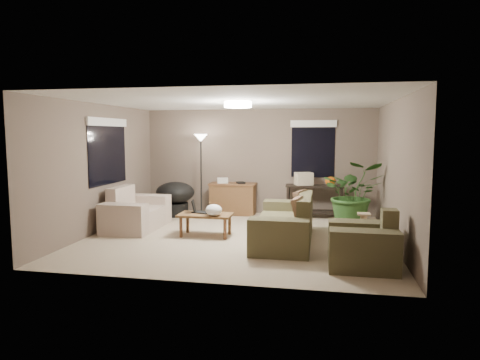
% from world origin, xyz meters
% --- Properties ---
extents(room_shell, '(5.50, 5.50, 5.50)m').
position_xyz_m(room_shell, '(0.00, 0.00, 1.25)').
color(room_shell, tan).
rests_on(room_shell, ground).
extents(main_sofa, '(0.95, 2.20, 0.85)m').
position_xyz_m(main_sofa, '(0.92, -0.21, 0.29)').
color(main_sofa, brown).
rests_on(main_sofa, ground).
extents(throw_pillows, '(0.36, 1.39, 0.47)m').
position_xyz_m(throw_pillows, '(1.17, -0.21, 0.65)').
color(throw_pillows, '#8C7251').
rests_on(throw_pillows, main_sofa).
extents(loveseat, '(0.90, 1.60, 0.85)m').
position_xyz_m(loveseat, '(-2.20, 0.35, 0.30)').
color(loveseat, beige).
rests_on(loveseat, ground).
extents(armchair, '(0.95, 1.00, 0.85)m').
position_xyz_m(armchair, '(2.13, -1.39, 0.30)').
color(armchair, '#46412A').
rests_on(armchair, ground).
extents(coffee_table, '(1.00, 0.55, 0.42)m').
position_xyz_m(coffee_table, '(-0.62, -0.02, 0.36)').
color(coffee_table, brown).
rests_on(coffee_table, ground).
extents(laptop, '(0.40, 0.32, 0.24)m').
position_xyz_m(laptop, '(-0.79, 0.08, 0.48)').
color(laptop, black).
rests_on(laptop, coffee_table).
extents(plastic_bag, '(0.36, 0.34, 0.21)m').
position_xyz_m(plastic_bag, '(-0.42, -0.17, 0.53)').
color(plastic_bag, white).
rests_on(plastic_bag, coffee_table).
extents(desk, '(1.10, 0.50, 0.75)m').
position_xyz_m(desk, '(-0.56, 2.20, 0.38)').
color(desk, brown).
rests_on(desk, ground).
extents(desk_papers, '(0.73, 0.32, 0.12)m').
position_xyz_m(desk_papers, '(-0.71, 2.19, 0.80)').
color(desk_papers, silver).
rests_on(desk_papers, desk).
extents(console_table, '(1.30, 0.40, 0.75)m').
position_xyz_m(console_table, '(1.36, 2.17, 0.44)').
color(console_table, black).
rests_on(console_table, ground).
extents(pumpkin, '(0.24, 0.24, 0.20)m').
position_xyz_m(pumpkin, '(1.71, 2.17, 0.85)').
color(pumpkin, orange).
rests_on(pumpkin, console_table).
extents(cardboard_box, '(0.46, 0.40, 0.29)m').
position_xyz_m(cardboard_box, '(1.11, 2.17, 0.89)').
color(cardboard_box, beige).
rests_on(cardboard_box, console_table).
extents(papasan_chair, '(0.95, 0.95, 0.80)m').
position_xyz_m(papasan_chair, '(-1.86, 1.80, 0.47)').
color(papasan_chair, black).
rests_on(papasan_chair, ground).
extents(floor_lamp, '(0.32, 0.32, 1.91)m').
position_xyz_m(floor_lamp, '(-1.29, 2.03, 1.60)').
color(floor_lamp, black).
rests_on(floor_lamp, ground).
extents(ceiling_fixture, '(0.50, 0.50, 0.10)m').
position_xyz_m(ceiling_fixture, '(0.00, 0.00, 2.44)').
color(ceiling_fixture, white).
rests_on(ceiling_fixture, room_shell).
extents(houseplant, '(1.23, 1.37, 1.07)m').
position_xyz_m(houseplant, '(2.17, 1.39, 0.53)').
color(houseplant, '#2D5923').
rests_on(houseplant, ground).
extents(cat_scratching_post, '(0.32, 0.32, 0.50)m').
position_xyz_m(cat_scratching_post, '(2.27, 0.17, 0.21)').
color(cat_scratching_post, tan).
rests_on(cat_scratching_post, ground).
extents(window_left, '(0.05, 1.56, 1.33)m').
position_xyz_m(window_left, '(-2.73, 0.30, 1.78)').
color(window_left, black).
rests_on(window_left, room_shell).
extents(window_back, '(1.06, 0.05, 1.33)m').
position_xyz_m(window_back, '(1.30, 2.48, 1.79)').
color(window_back, black).
rests_on(window_back, room_shell).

